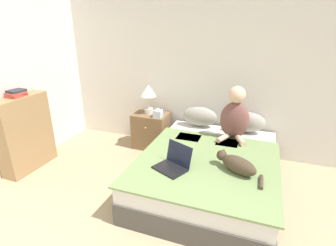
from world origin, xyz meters
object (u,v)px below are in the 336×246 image
nightstand (151,130)px  book_stack_top (16,93)px  bed (209,171)px  table_lamp (148,93)px  tissue_box (158,113)px  cat_tabby (237,164)px  pillow_far (247,122)px  bookshelf (25,134)px  pillow_near (200,116)px  laptop_open (173,163)px  person_sitting (235,116)px

nightstand → book_stack_top: book_stack_top is taller
bed → table_lamp: table_lamp is taller
tissue_box → table_lamp: bearing=149.9°
cat_tabby → pillow_far: bearing=-61.0°
tissue_box → bookshelf: (-1.48, -1.07, -0.11)m
pillow_near → tissue_box: 0.62m
table_lamp → tissue_box: size_ratio=3.26×
pillow_near → book_stack_top: (-2.09, -1.23, 0.46)m
bed → pillow_far: bearing=68.4°
book_stack_top → tissue_box: bearing=35.8°
cat_tabby → bookshelf: bearing=31.1°
laptop_open → table_lamp: bearing=148.5°
pillow_near → person_sitting: person_sitting is taller
nightstand → person_sitting: bearing=-9.5°
table_lamp → pillow_far: bearing=1.7°
laptop_open → table_lamp: (-0.83, 1.25, 0.38)m
pillow_near → nightstand: size_ratio=0.91×
pillow_near → nightstand: (-0.77, -0.06, -0.31)m
pillow_near → bookshelf: (-2.08, -1.23, -0.09)m
person_sitting → table_lamp: bearing=170.0°
bed → table_lamp: size_ratio=4.32×
laptop_open → table_lamp: size_ratio=0.92×
pillow_near → pillow_far: same height
nightstand → tissue_box: (0.17, -0.10, 0.34)m
person_sitting → book_stack_top: (-2.61, -0.95, 0.30)m
laptop_open → bed: bearing=80.2°
person_sitting → book_stack_top: size_ratio=3.14×
pillow_far → table_lamp: (-1.47, -0.04, 0.29)m
pillow_far → nightstand: size_ratio=0.91×
pillow_near → table_lamp: table_lamp is taller
cat_tabby → bed: bearing=-11.9°
cat_tabby → bookshelf: size_ratio=0.49×
cat_tabby → nightstand: cat_tabby is taller
tissue_box → bookshelf: 1.83m
pillow_near → book_stack_top: 2.47m
pillow_far → table_lamp: table_lamp is taller
pillow_far → table_lamp: bearing=-178.3°
bed → bookshelf: 2.47m
bed → cat_tabby: cat_tabby is taller
bed → nightstand: nightstand is taller
person_sitting → cat_tabby: 0.90m
table_lamp → book_stack_top: 1.76m
bookshelf → pillow_far: bearing=24.1°
nightstand → bookshelf: 1.78m
pillow_near → pillow_far: size_ratio=1.00×
bed → pillow_far: size_ratio=3.87×
pillow_near → bookshelf: size_ratio=0.50×
pillow_near → person_sitting: size_ratio=0.73×
laptop_open → bookshelf: (-2.11, 0.06, 0.00)m
bed → book_stack_top: book_stack_top is taller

